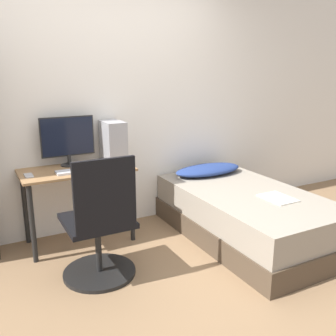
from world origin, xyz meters
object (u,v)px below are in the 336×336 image
object	(u,v)px
pc_tower	(113,142)
monitor	(68,139)
office_chair	(100,233)
bed	(246,215)
keyboard	(77,171)

from	to	relation	value
pc_tower	monitor	bearing A→B (deg)	168.72
monitor	office_chair	bearing A→B (deg)	-90.44
office_chair	pc_tower	size ratio (longest dim) A/B	2.51
bed	keyboard	distance (m)	1.68
office_chair	monitor	xyz separation A→B (m)	(0.01, 0.90, 0.60)
monitor	keyboard	world-z (taller)	monitor
bed	monitor	xyz separation A→B (m)	(-1.50, 0.84, 0.76)
monitor	keyboard	size ratio (longest dim) A/B	1.35
bed	pc_tower	bearing A→B (deg)	145.07
office_chair	bed	world-z (taller)	office_chair
monitor	pc_tower	bearing A→B (deg)	-11.28
keyboard	pc_tower	size ratio (longest dim) A/B	0.92
bed	pc_tower	distance (m)	1.49
bed	pc_tower	size ratio (longest dim) A/B	4.59
bed	keyboard	bearing A→B (deg)	159.19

